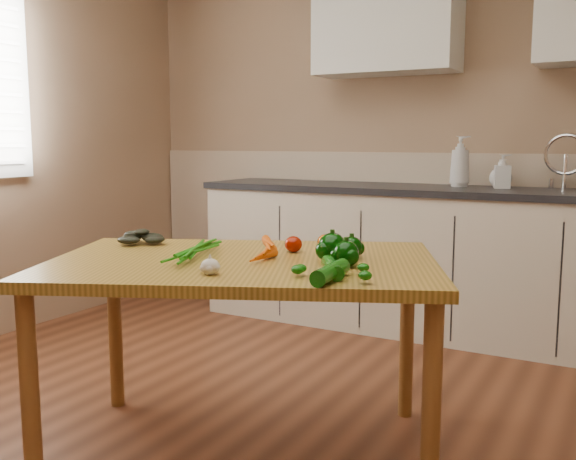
# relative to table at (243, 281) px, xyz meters

# --- Properties ---
(room) EXTENTS (4.04, 5.04, 2.64)m
(room) POSITION_rel_table_xyz_m (-0.11, -0.12, 0.58)
(room) COLOR brown
(room) RESTS_ON ground
(counter_run) EXTENTS (2.84, 0.64, 1.14)m
(counter_run) POSITION_rel_table_xyz_m (0.10, 1.90, -0.21)
(counter_run) COLOR beige
(counter_run) RESTS_ON ground
(upper_cabinets) EXTENTS (2.15, 0.35, 0.70)m
(upper_cabinets) POSITION_rel_table_xyz_m (0.40, 2.03, 1.28)
(upper_cabinets) COLOR silver
(upper_cabinets) RESTS_ON room
(table) EXTENTS (1.64, 1.39, 0.75)m
(table) POSITION_rel_table_xyz_m (0.00, 0.00, 0.00)
(table) COLOR #AE8332
(table) RESTS_ON ground
(soap_bottle_a) EXTENTS (0.14, 0.13, 0.31)m
(soap_bottle_a) POSITION_rel_table_xyz_m (0.29, 2.00, 0.39)
(soap_bottle_a) COLOR silver
(soap_bottle_a) RESTS_ON counter_run
(soap_bottle_b) EXTENTS (0.11, 0.11, 0.20)m
(soap_bottle_b) POSITION_rel_table_xyz_m (0.54, 1.97, 0.33)
(soap_bottle_b) COLOR silver
(soap_bottle_b) RESTS_ON counter_run
(soap_bottle_c) EXTENTS (0.15, 0.15, 0.17)m
(soap_bottle_c) POSITION_rel_table_xyz_m (0.53, 2.02, 0.32)
(soap_bottle_c) COLOR silver
(soap_bottle_c) RESTS_ON counter_run
(carrot_bunch) EXTENTS (0.32, 0.29, 0.07)m
(carrot_bunch) POSITION_rel_table_xyz_m (-0.02, 0.03, 0.12)
(carrot_bunch) COLOR #EB5705
(carrot_bunch) RESTS_ON table
(leafy_greens) EXTENTS (0.20, 0.18, 0.10)m
(leafy_greens) POSITION_rel_table_xyz_m (-0.56, 0.10, 0.13)
(leafy_greens) COLOR black
(leafy_greens) RESTS_ON table
(garlic_bulb) EXTENTS (0.06, 0.06, 0.05)m
(garlic_bulb) POSITION_rel_table_xyz_m (0.06, -0.28, 0.11)
(garlic_bulb) COLOR beige
(garlic_bulb) RESTS_ON table
(pepper_a) EXTENTS (0.11, 0.11, 0.11)m
(pepper_a) POSITION_rel_table_xyz_m (0.32, 0.09, 0.14)
(pepper_a) COLOR black
(pepper_a) RESTS_ON table
(pepper_b) EXTENTS (0.08, 0.08, 0.08)m
(pepper_b) POSITION_rel_table_xyz_m (0.34, 0.20, 0.12)
(pepper_b) COLOR black
(pepper_b) RESTS_ON table
(pepper_c) EXTENTS (0.09, 0.09, 0.09)m
(pepper_c) POSITION_rel_table_xyz_m (0.39, 0.05, 0.13)
(pepper_c) COLOR black
(pepper_c) RESTS_ON table
(tomato_a) EXTENTS (0.07, 0.07, 0.06)m
(tomato_a) POSITION_rel_table_xyz_m (0.09, 0.21, 0.11)
(tomato_a) COLOR #8B1202
(tomato_a) RESTS_ON table
(tomato_b) EXTENTS (0.06, 0.06, 0.06)m
(tomato_b) POSITION_rel_table_xyz_m (0.17, 0.34, 0.11)
(tomato_b) COLOR #DF5405
(tomato_b) RESTS_ON table
(tomato_c) EXTENTS (0.07, 0.07, 0.06)m
(tomato_c) POSITION_rel_table_xyz_m (0.28, 0.30, 0.11)
(tomato_c) COLOR #DF5405
(tomato_c) RESTS_ON table
(zucchini_a) EXTENTS (0.15, 0.20, 0.05)m
(zucchini_a) POSITION_rel_table_xyz_m (0.41, -0.10, 0.11)
(zucchini_a) COLOR #0A4B08
(zucchini_a) RESTS_ON table
(zucchini_b) EXTENTS (0.07, 0.23, 0.05)m
(zucchini_b) POSITION_rel_table_xyz_m (0.44, -0.18, 0.11)
(zucchini_b) COLOR #0A4B08
(zucchini_b) RESTS_ON table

